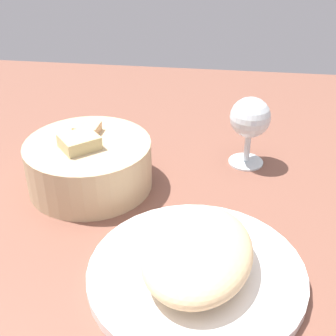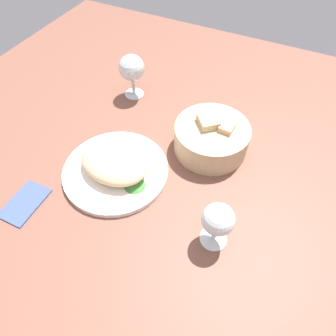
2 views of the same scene
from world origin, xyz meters
The scene contains 6 objects.
ground_plane centered at (0.00, 0.00, -1.00)cm, with size 140.00×140.00×2.00cm, color brown.
plate centered at (-4.31, -9.08, 0.70)cm, with size 25.97×25.97×1.40cm, color white.
omelette centered at (-4.31, -9.08, 4.03)cm, with size 17.17×12.80×5.25cm, color beige.
lettuce_garnish centered at (2.48, -11.35, 2.01)cm, with size 5.08×5.08×1.22cm, color #3F8737.
bread_basket centered at (13.68, 8.93, 3.90)cm, with size 19.09×19.09×9.37cm.
wine_glass_near centered at (23.76, -15.27, 7.85)cm, with size 6.61×6.61×11.76cm.
Camera 1 is at (-44.69, -11.03, 40.00)cm, focal length 49.31 mm.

